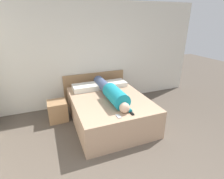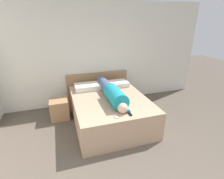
% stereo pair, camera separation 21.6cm
% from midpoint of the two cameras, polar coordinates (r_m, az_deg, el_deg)
% --- Properties ---
extents(wall_back, '(5.98, 0.06, 2.60)m').
position_cam_midpoint_polar(wall_back, '(4.62, -3.80, 11.18)').
color(wall_back, silver).
rests_on(wall_back, ground_plane).
extents(bed, '(1.54, 1.91, 0.59)m').
position_cam_midpoint_polar(bed, '(3.88, 0.96, -6.75)').
color(bed, tan).
rests_on(bed, ground_plane).
extents(headboard, '(1.66, 0.04, 0.84)m').
position_cam_midpoint_polar(headboard, '(4.80, -3.29, 0.68)').
color(headboard, '#A37A51').
rests_on(headboard, ground_plane).
extents(nightstand, '(0.41, 0.40, 0.46)m').
position_cam_midpoint_polar(nightstand, '(4.21, -15.35, -6.24)').
color(nightstand, '#A37A51').
rests_on(nightstand, ground_plane).
extents(person_lying, '(0.32, 1.68, 0.32)m').
position_cam_midpoint_polar(person_lying, '(3.68, 1.55, -0.90)').
color(person_lying, '#DBB293').
rests_on(person_lying, bed).
extents(pillow_near_headboard, '(0.63, 0.39, 0.12)m').
position_cam_midpoint_polar(pillow_near_headboard, '(4.23, -6.33, 0.92)').
color(pillow_near_headboard, silver).
rests_on(pillow_near_headboard, bed).
extents(pillow_second, '(0.60, 0.39, 0.11)m').
position_cam_midpoint_polar(pillow_second, '(4.41, 2.67, 1.86)').
color(pillow_second, silver).
rests_on(pillow_second, bed).
extents(tv_remote, '(0.04, 0.15, 0.02)m').
position_cam_midpoint_polar(tv_remote, '(3.16, 7.75, -7.81)').
color(tv_remote, black).
rests_on(tv_remote, bed).
extents(cell_phone, '(0.06, 0.13, 0.01)m').
position_cam_midpoint_polar(cell_phone, '(3.06, 3.41, -8.80)').
color(cell_phone, '#B2B7BC').
rests_on(cell_phone, bed).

